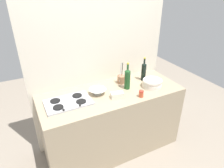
{
  "coord_description": "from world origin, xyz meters",
  "views": [
    {
      "loc": [
        -0.97,
        -1.92,
        2.16
      ],
      "look_at": [
        0.0,
        0.0,
        1.02
      ],
      "focal_mm": 32.02,
      "sensor_mm": 36.0,
      "label": 1
    }
  ],
  "objects_px": {
    "wine_bottle_mid_left": "(127,79)",
    "wine_bottle_leftmost": "(144,71)",
    "mixing_bowl": "(98,91)",
    "utensil_crock": "(121,79)",
    "plate_stack": "(152,83)",
    "condiment_jar_front": "(141,94)",
    "stovetop_hob": "(68,102)",
    "butter_dish": "(117,95)"
  },
  "relations": [
    {
      "from": "plate_stack",
      "to": "condiment_jar_front",
      "type": "distance_m",
      "value": 0.31
    },
    {
      "from": "wine_bottle_mid_left",
      "to": "butter_dish",
      "type": "height_order",
      "value": "wine_bottle_mid_left"
    },
    {
      "from": "stovetop_hob",
      "to": "butter_dish",
      "type": "distance_m",
      "value": 0.57
    },
    {
      "from": "wine_bottle_mid_left",
      "to": "plate_stack",
      "type": "bearing_deg",
      "value": -18.96
    },
    {
      "from": "wine_bottle_mid_left",
      "to": "condiment_jar_front",
      "type": "distance_m",
      "value": 0.28
    },
    {
      "from": "mixing_bowl",
      "to": "condiment_jar_front",
      "type": "height_order",
      "value": "condiment_jar_front"
    },
    {
      "from": "plate_stack",
      "to": "wine_bottle_leftmost",
      "type": "bearing_deg",
      "value": 86.81
    },
    {
      "from": "utensil_crock",
      "to": "butter_dish",
      "type": "bearing_deg",
      "value": -126.43
    },
    {
      "from": "utensil_crock",
      "to": "condiment_jar_front",
      "type": "xyz_separation_m",
      "value": [
        0.04,
        -0.42,
        -0.02
      ]
    },
    {
      "from": "stovetop_hob",
      "to": "utensil_crock",
      "type": "distance_m",
      "value": 0.8
    },
    {
      "from": "plate_stack",
      "to": "mixing_bowl",
      "type": "height_order",
      "value": "plate_stack"
    },
    {
      "from": "wine_bottle_leftmost",
      "to": "utensil_crock",
      "type": "relative_size",
      "value": 1.11
    },
    {
      "from": "plate_stack",
      "to": "mixing_bowl",
      "type": "xyz_separation_m",
      "value": [
        -0.71,
        0.15,
        -0.01
      ]
    },
    {
      "from": "wine_bottle_leftmost",
      "to": "stovetop_hob",
      "type": "bearing_deg",
      "value": -174.3
    },
    {
      "from": "mixing_bowl",
      "to": "utensil_crock",
      "type": "xyz_separation_m",
      "value": [
        0.4,
        0.12,
        0.02
      ]
    },
    {
      "from": "stovetop_hob",
      "to": "wine_bottle_mid_left",
      "type": "height_order",
      "value": "wine_bottle_mid_left"
    },
    {
      "from": "wine_bottle_mid_left",
      "to": "butter_dish",
      "type": "distance_m",
      "value": 0.28
    },
    {
      "from": "plate_stack",
      "to": "wine_bottle_mid_left",
      "type": "bearing_deg",
      "value": 161.04
    },
    {
      "from": "wine_bottle_leftmost",
      "to": "butter_dish",
      "type": "xyz_separation_m",
      "value": [
        -0.55,
        -0.25,
        -0.1
      ]
    },
    {
      "from": "butter_dish",
      "to": "wine_bottle_mid_left",
      "type": "bearing_deg",
      "value": 32.45
    },
    {
      "from": "plate_stack",
      "to": "condiment_jar_front",
      "type": "xyz_separation_m",
      "value": [
        -0.27,
        -0.15,
        -0.01
      ]
    },
    {
      "from": "wine_bottle_leftmost",
      "to": "butter_dish",
      "type": "relative_size",
      "value": 2.22
    },
    {
      "from": "wine_bottle_mid_left",
      "to": "butter_dish",
      "type": "xyz_separation_m",
      "value": [
        -0.22,
        -0.14,
        -0.11
      ]
    },
    {
      "from": "plate_stack",
      "to": "butter_dish",
      "type": "distance_m",
      "value": 0.53
    },
    {
      "from": "mixing_bowl",
      "to": "butter_dish",
      "type": "xyz_separation_m",
      "value": [
        0.17,
        -0.18,
        -0.0
      ]
    },
    {
      "from": "wine_bottle_mid_left",
      "to": "wine_bottle_leftmost",
      "type": "bearing_deg",
      "value": 18.4
    },
    {
      "from": "plate_stack",
      "to": "utensil_crock",
      "type": "xyz_separation_m",
      "value": [
        -0.31,
        0.27,
        0.01
      ]
    },
    {
      "from": "wine_bottle_leftmost",
      "to": "butter_dish",
      "type": "bearing_deg",
      "value": -155.52
    },
    {
      "from": "wine_bottle_mid_left",
      "to": "condiment_jar_front",
      "type": "xyz_separation_m",
      "value": [
        0.04,
        -0.26,
        -0.1
      ]
    },
    {
      "from": "mixing_bowl",
      "to": "utensil_crock",
      "type": "bearing_deg",
      "value": 17.23
    },
    {
      "from": "wine_bottle_leftmost",
      "to": "wine_bottle_mid_left",
      "type": "xyz_separation_m",
      "value": [
        -0.33,
        -0.11,
        0.01
      ]
    },
    {
      "from": "wine_bottle_leftmost",
      "to": "wine_bottle_mid_left",
      "type": "height_order",
      "value": "wine_bottle_mid_left"
    },
    {
      "from": "butter_dish",
      "to": "condiment_jar_front",
      "type": "height_order",
      "value": "condiment_jar_front"
    },
    {
      "from": "mixing_bowl",
      "to": "condiment_jar_front",
      "type": "bearing_deg",
      "value": -34.49
    },
    {
      "from": "stovetop_hob",
      "to": "utensil_crock",
      "type": "bearing_deg",
      "value": 12.09
    },
    {
      "from": "stovetop_hob",
      "to": "condiment_jar_front",
      "type": "xyz_separation_m",
      "value": [
        0.82,
        -0.26,
        0.03
      ]
    },
    {
      "from": "mixing_bowl",
      "to": "plate_stack",
      "type": "bearing_deg",
      "value": -11.97
    },
    {
      "from": "wine_bottle_leftmost",
      "to": "condiment_jar_front",
      "type": "distance_m",
      "value": 0.47
    },
    {
      "from": "plate_stack",
      "to": "condiment_jar_front",
      "type": "relative_size",
      "value": 3.03
    },
    {
      "from": "butter_dish",
      "to": "condiment_jar_front",
      "type": "relative_size",
      "value": 1.8
    },
    {
      "from": "wine_bottle_mid_left",
      "to": "condiment_jar_front",
      "type": "bearing_deg",
      "value": -80.6
    },
    {
      "from": "wine_bottle_leftmost",
      "to": "wine_bottle_mid_left",
      "type": "relative_size",
      "value": 0.94
    }
  ]
}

